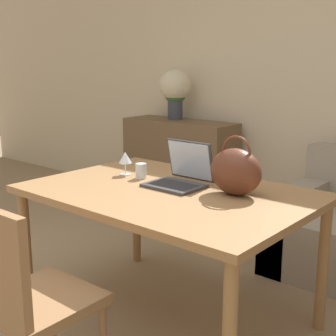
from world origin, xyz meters
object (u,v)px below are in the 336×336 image
object	(u,v)px
chair	(24,293)
handbag	(236,171)
flower_vase	(175,89)
wine_glass	(125,159)
laptop	(182,174)
drinking_glass	(141,171)

from	to	relation	value
chair	handbag	size ratio (longest dim) A/B	2.90
flower_vase	wine_glass	bearing A→B (deg)	-60.05
laptop	wine_glass	size ratio (longest dim) A/B	2.14
drinking_glass	laptop	bearing A→B (deg)	7.78
chair	flower_vase	size ratio (longest dim) A/B	1.86
drinking_glass	flower_vase	bearing A→B (deg)	123.39
chair	flower_vase	world-z (taller)	flower_vase
chair	wine_glass	bearing A→B (deg)	110.42
chair	laptop	world-z (taller)	laptop
laptop	drinking_glass	world-z (taller)	laptop
chair	flower_vase	distance (m)	2.99
laptop	drinking_glass	bearing A→B (deg)	-172.22
laptop	wine_glass	bearing A→B (deg)	-174.84
wine_glass	flower_vase	distance (m)	1.87
drinking_glass	handbag	bearing A→B (deg)	5.59
chair	wine_glass	size ratio (longest dim) A/B	6.33
laptop	flower_vase	size ratio (longest dim) A/B	0.63
handbag	flower_vase	bearing A→B (deg)	137.42
chair	handbag	bearing A→B (deg)	69.91
laptop	handbag	distance (m)	0.35
drinking_glass	handbag	size ratio (longest dim) A/B	0.29
drinking_glass	handbag	world-z (taller)	handbag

